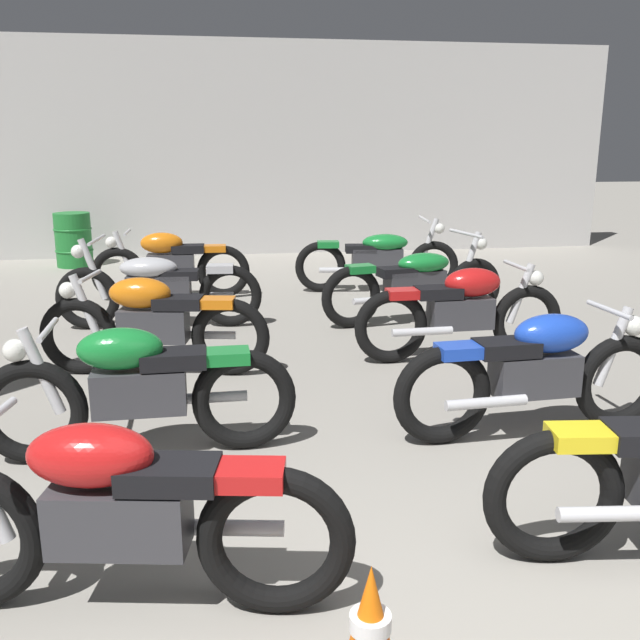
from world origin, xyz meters
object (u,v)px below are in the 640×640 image
at_px(motorcycle_left_row_4, 170,263).
at_px(motorcycle_right_row_1, 536,371).
at_px(motorcycle_left_row_0, 117,512).
at_px(motorcycle_left_row_2, 152,322).
at_px(motorcycle_left_row_1, 138,387).
at_px(motorcycle_left_row_3, 158,286).
at_px(motorcycle_right_row_3, 416,282).
at_px(traffic_cone, 370,636).
at_px(oil_drum, 73,240).
at_px(motorcycle_right_row_4, 378,258).
at_px(motorcycle_right_row_2, 462,310).

relative_size(motorcycle_left_row_4, motorcycle_right_row_1, 1.00).
xyz_separation_m(motorcycle_left_row_0, motorcycle_left_row_2, (-0.08, 3.16, 0.00)).
xyz_separation_m(motorcycle_left_row_1, motorcycle_left_row_2, (-0.03, 1.63, 0.00)).
bearing_deg(motorcycle_left_row_3, motorcycle_left_row_4, 87.50).
bearing_deg(motorcycle_left_row_0, motorcycle_right_row_3, 59.79).
relative_size(motorcycle_left_row_3, traffic_cone, 4.02).
height_order(motorcycle_right_row_1, oil_drum, motorcycle_right_row_1).
relative_size(motorcycle_left_row_4, oil_drum, 2.32).
height_order(motorcycle_right_row_3, traffic_cone, motorcycle_right_row_3).
height_order(motorcycle_left_row_4, motorcycle_right_row_4, motorcycle_right_row_4).
bearing_deg(motorcycle_right_row_1, motorcycle_left_row_2, 146.82).
bearing_deg(motorcycle_left_row_1, motorcycle_left_row_4, 90.25).
bearing_deg(motorcycle_left_row_0, oil_drum, 100.95).
xyz_separation_m(motorcycle_left_row_1, motorcycle_left_row_4, (-0.02, 4.61, 0.00)).
bearing_deg(oil_drum, motorcycle_left_row_1, -77.21).
relative_size(motorcycle_left_row_1, motorcycle_right_row_3, 0.91).
bearing_deg(motorcycle_left_row_2, motorcycle_left_row_4, 89.89).
height_order(motorcycle_right_row_1, motorcycle_right_row_3, motorcycle_right_row_3).
bearing_deg(motorcycle_left_row_0, motorcycle_right_row_1, 29.50).
height_order(motorcycle_left_row_0, motorcycle_right_row_1, same).
distance_m(motorcycle_right_row_3, motorcycle_right_row_4, 1.63).
distance_m(motorcycle_left_row_0, motorcycle_left_row_3, 4.74).
xyz_separation_m(motorcycle_left_row_2, motorcycle_right_row_2, (2.74, -0.00, 0.00)).
distance_m(motorcycle_left_row_1, motorcycle_right_row_4, 5.36).
xyz_separation_m(motorcycle_left_row_3, motorcycle_right_row_1, (2.69, -3.29, 0.01)).
xyz_separation_m(motorcycle_left_row_1, oil_drum, (-1.65, 7.28, -0.03)).
bearing_deg(motorcycle_right_row_1, motorcycle_right_row_2, 86.29).
relative_size(motorcycle_right_row_2, oil_drum, 2.32).
distance_m(motorcycle_left_row_4, motorcycle_right_row_4, 2.69).
xyz_separation_m(motorcycle_right_row_1, traffic_cone, (-1.62, -2.10, -0.20)).
bearing_deg(oil_drum, motorcycle_right_row_3, -44.44).
xyz_separation_m(motorcycle_left_row_0, traffic_cone, (0.93, -0.65, -0.20)).
distance_m(motorcycle_left_row_4, motorcycle_right_row_1, 5.39).
bearing_deg(motorcycle_right_row_4, motorcycle_left_row_0, -112.97).
xyz_separation_m(motorcycle_left_row_4, motorcycle_right_row_1, (2.62, -4.71, 0.00)).
bearing_deg(motorcycle_right_row_2, motorcycle_right_row_4, 90.80).
bearing_deg(traffic_cone, motorcycle_right_row_2, 65.58).
xyz_separation_m(motorcycle_right_row_3, motorcycle_right_row_4, (-0.03, 1.63, 0.00)).
bearing_deg(motorcycle_left_row_0, motorcycle_left_row_4, 90.68).
bearing_deg(oil_drum, motorcycle_right_row_4, -31.34).
xyz_separation_m(motorcycle_right_row_1, motorcycle_right_row_2, (0.11, 1.72, 0.00)).
height_order(motorcycle_right_row_1, motorcycle_right_row_4, motorcycle_right_row_4).
bearing_deg(oil_drum, motorcycle_left_row_4, -58.49).
relative_size(motorcycle_left_row_1, motorcycle_left_row_2, 1.01).
height_order(motorcycle_left_row_4, traffic_cone, motorcycle_left_row_4).
bearing_deg(motorcycle_left_row_2, motorcycle_right_row_3, 26.91).
height_order(motorcycle_left_row_3, traffic_cone, motorcycle_left_row_3).
distance_m(motorcycle_right_row_1, motorcycle_right_row_2, 1.72).
xyz_separation_m(motorcycle_left_row_3, traffic_cone, (1.06, -5.39, -0.19)).
bearing_deg(motorcycle_right_row_3, motorcycle_left_row_4, 149.45).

